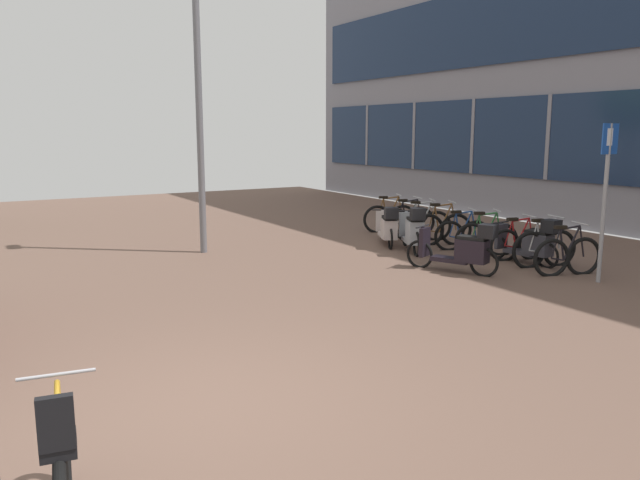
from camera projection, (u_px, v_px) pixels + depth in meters
ground at (338, 379)px, 6.54m from camera, size 21.00×40.00×0.13m
bicycle_foreground at (57, 480)px, 3.87m from camera, size 0.76×1.43×1.13m
bicycle_rack_00 at (567, 256)px, 11.09m from camera, size 1.32×0.54×0.98m
bicycle_rack_01 at (544, 248)px, 11.78m from camera, size 1.37×0.50×1.01m
bicycle_rack_02 at (519, 244)px, 12.40m from camera, size 1.27×0.51×0.93m
bicycle_rack_03 at (486, 239)px, 12.88m from camera, size 1.21×0.69×0.99m
bicycle_rack_04 at (463, 235)px, 13.46m from camera, size 1.18×0.59×0.93m
bicycle_rack_05 at (442, 229)px, 14.04m from camera, size 1.32×0.61×1.03m
bicycle_rack_06 at (423, 225)px, 14.63m from camera, size 1.29×0.67×1.01m
bicycle_rack_07 at (409, 222)px, 15.29m from camera, size 1.35×0.50×0.98m
bicycle_rack_08 at (390, 218)px, 15.83m from camera, size 1.31×0.62×1.00m
scooter_near at (462, 249)px, 11.23m from camera, size 0.93×1.69×0.96m
scooter_mid at (531, 243)px, 11.98m from camera, size 0.52×1.69×0.94m
scooter_far at (388, 227)px, 13.94m from camera, size 1.05×1.61×0.95m
scooter_extra at (413, 231)px, 13.16m from camera, size 0.99×1.60×1.03m
parking_sign at (606, 186)px, 10.34m from camera, size 0.40×0.07×2.67m
lamp_post at (198, 77)px, 12.60m from camera, size 0.20×0.52×6.62m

